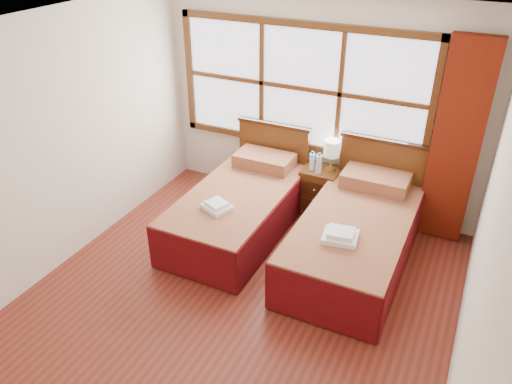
% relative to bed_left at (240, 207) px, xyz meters
% --- Properties ---
extents(floor, '(4.50, 4.50, 0.00)m').
position_rel_bed_left_xyz_m(floor, '(0.55, -1.20, -0.31)').
color(floor, maroon).
rests_on(floor, ground).
extents(ceiling, '(4.50, 4.50, 0.00)m').
position_rel_bed_left_xyz_m(ceiling, '(0.55, -1.20, 2.29)').
color(ceiling, white).
rests_on(ceiling, wall_back).
extents(wall_back, '(4.00, 0.00, 4.00)m').
position_rel_bed_left_xyz_m(wall_back, '(0.55, 1.05, 0.99)').
color(wall_back, silver).
rests_on(wall_back, floor).
extents(wall_left, '(0.00, 4.50, 4.50)m').
position_rel_bed_left_xyz_m(wall_left, '(-1.45, -1.20, 0.99)').
color(wall_left, silver).
rests_on(wall_left, floor).
extents(wall_right, '(0.00, 4.50, 4.50)m').
position_rel_bed_left_xyz_m(wall_right, '(2.55, -1.20, 0.99)').
color(wall_right, silver).
rests_on(wall_right, floor).
extents(window, '(3.16, 0.06, 1.56)m').
position_rel_bed_left_xyz_m(window, '(0.30, 1.02, 1.19)').
color(window, white).
rests_on(window, wall_back).
extents(curtain, '(0.50, 0.16, 2.30)m').
position_rel_bed_left_xyz_m(curtain, '(2.15, 0.91, 0.86)').
color(curtain, maroon).
rests_on(curtain, wall_back).
extents(bed_left, '(1.05, 2.07, 1.02)m').
position_rel_bed_left_xyz_m(bed_left, '(0.00, 0.00, 0.00)').
color(bed_left, '#381B0B').
rests_on(bed_left, floor).
extents(bed_right, '(1.10, 2.13, 1.07)m').
position_rel_bed_left_xyz_m(bed_right, '(1.39, -0.00, 0.01)').
color(bed_right, '#381B0B').
rests_on(bed_right, floor).
extents(nightstand, '(0.45, 0.44, 0.59)m').
position_rel_bed_left_xyz_m(nightstand, '(0.70, 0.80, -0.02)').
color(nightstand, '#572F13').
rests_on(nightstand, floor).
extents(towels_left, '(0.36, 0.34, 0.09)m').
position_rel_bed_left_xyz_m(towels_left, '(-0.03, -0.49, 0.27)').
color(towels_left, white).
rests_on(towels_left, bed_left).
extents(towels_right, '(0.37, 0.34, 0.10)m').
position_rel_bed_left_xyz_m(towels_right, '(1.35, -0.48, 0.30)').
color(towels_right, white).
rests_on(towels_right, bed_right).
extents(lamp, '(0.20, 0.20, 0.38)m').
position_rel_bed_left_xyz_m(lamp, '(0.81, 0.84, 0.55)').
color(lamp, gold).
rests_on(lamp, nightstand).
extents(bottle_near, '(0.06, 0.06, 0.24)m').
position_rel_bed_left_xyz_m(bottle_near, '(0.60, 0.74, 0.39)').
color(bottle_near, silver).
rests_on(bottle_near, nightstand).
extents(bottle_far, '(0.07, 0.07, 0.26)m').
position_rel_bed_left_xyz_m(bottle_far, '(0.70, 0.70, 0.40)').
color(bottle_far, silver).
rests_on(bottle_far, nightstand).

